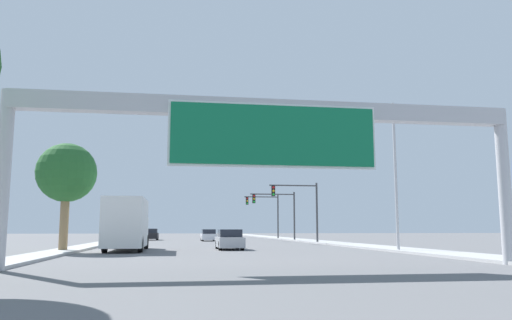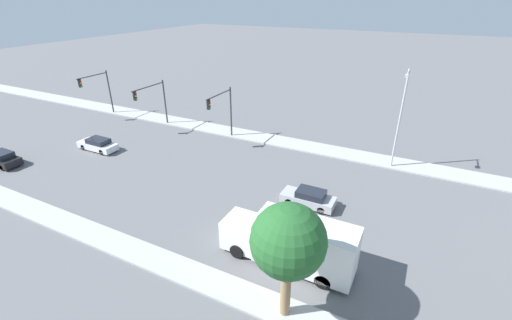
# 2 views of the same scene
# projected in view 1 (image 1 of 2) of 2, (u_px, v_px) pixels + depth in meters

# --- Properties ---
(sidewalk_right) EXTENTS (3.00, 120.00, 0.15)m
(sidewalk_right) POSITION_uv_depth(u_px,v_px,m) (299.00, 240.00, 61.92)
(sidewalk_right) COLOR #A9A9A9
(sidewalk_right) RESTS_ON ground
(median_strip_left) EXTENTS (2.00, 120.00, 0.15)m
(median_strip_left) POSITION_uv_depth(u_px,v_px,m) (116.00, 240.00, 58.56)
(median_strip_left) COLOR #A9A9A9
(median_strip_left) RESTS_ON ground
(sign_gantry) EXTENTS (20.41, 0.73, 6.57)m
(sign_gantry) POSITION_uv_depth(u_px,v_px,m) (273.00, 132.00, 19.71)
(sign_gantry) COLOR #B2B2B7
(sign_gantry) RESTS_ON ground
(car_far_right) EXTENTS (1.75, 4.40, 1.42)m
(car_far_right) POSITION_uv_depth(u_px,v_px,m) (229.00, 240.00, 35.46)
(car_far_right) COLOR #A5A8AD
(car_far_right) RESTS_ON ground
(car_mid_left) EXTENTS (1.77, 4.22, 1.46)m
(car_mid_left) POSITION_uv_depth(u_px,v_px,m) (151.00, 235.00, 64.01)
(car_mid_left) COLOR black
(car_mid_left) RESTS_ON ground
(car_near_right) EXTENTS (1.73, 4.67, 1.38)m
(car_near_right) POSITION_uv_depth(u_px,v_px,m) (208.00, 235.00, 59.50)
(car_near_right) COLOR silver
(car_near_right) RESTS_ON ground
(truck_box_primary) EXTENTS (2.44, 8.73, 3.42)m
(truck_box_primary) POSITION_uv_depth(u_px,v_px,m) (127.00, 225.00, 33.32)
(truck_box_primary) COLOR white
(truck_box_primary) RESTS_ON ground
(traffic_light_near_intersection) EXTENTS (4.99, 0.32, 6.09)m
(traffic_light_near_intersection) POSITION_uv_depth(u_px,v_px,m) (301.00, 202.00, 50.33)
(traffic_light_near_intersection) COLOR #3D3D3F
(traffic_light_near_intersection) RESTS_ON ground
(traffic_light_mid_block) EXTENTS (5.48, 0.32, 5.88)m
(traffic_light_mid_block) POSITION_uv_depth(u_px,v_px,m) (279.00, 207.00, 60.07)
(traffic_light_mid_block) COLOR #3D3D3F
(traffic_light_mid_block) RESTS_ON ground
(traffic_light_far_intersection) EXTENTS (4.87, 0.32, 6.17)m
(traffic_light_far_intersection) POSITION_uv_depth(u_px,v_px,m) (267.00, 209.00, 69.92)
(traffic_light_far_intersection) COLOR #3D3D3F
(traffic_light_far_intersection) RESTS_ON ground
(palm_tree_background) EXTENTS (3.80, 3.80, 6.95)m
(palm_tree_background) POSITION_uv_depth(u_px,v_px,m) (67.00, 174.00, 32.09)
(palm_tree_background) COLOR #8C704C
(palm_tree_background) RESTS_ON ground
(street_lamp_right) EXTENTS (2.27, 0.28, 9.77)m
(street_lamp_right) POSITION_uv_depth(u_px,v_px,m) (392.00, 164.00, 32.62)
(street_lamp_right) COLOR #B2B2B7
(street_lamp_right) RESTS_ON ground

